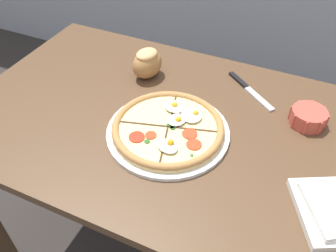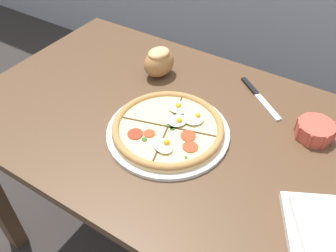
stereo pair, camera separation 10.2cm
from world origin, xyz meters
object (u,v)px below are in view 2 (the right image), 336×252
object	(u,v)px
pizza	(168,129)
dining_table	(173,146)
ramekin_bowl	(315,130)
bread_piece_near	(159,62)
knife_main	(259,97)

from	to	relation	value
pizza	dining_table	bearing A→B (deg)	106.99
dining_table	ramekin_bowl	size ratio (longest dim) A/B	11.63
dining_table	ramekin_bowl	world-z (taller)	ramekin_bowl
dining_table	bread_piece_near	xyz separation A→B (m)	(-0.17, 0.18, 0.17)
ramekin_bowl	knife_main	xyz separation A→B (m)	(-0.20, 0.09, -0.02)
ramekin_bowl	knife_main	size ratio (longest dim) A/B	0.59
ramekin_bowl	knife_main	world-z (taller)	ramekin_bowl
bread_piece_near	dining_table	bearing A→B (deg)	-46.61
pizza	bread_piece_near	world-z (taller)	bread_piece_near
knife_main	ramekin_bowl	bearing A→B (deg)	15.13
ramekin_bowl	bread_piece_near	xyz separation A→B (m)	(-0.55, 0.02, 0.03)
bread_piece_near	knife_main	bearing A→B (deg)	10.28
bread_piece_near	knife_main	distance (m)	0.36
dining_table	knife_main	xyz separation A→B (m)	(0.18, 0.24, 0.12)
pizza	ramekin_bowl	bearing A→B (deg)	30.61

